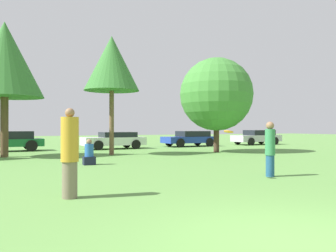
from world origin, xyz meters
The scene contains 12 objects.
ground_plane centered at (0.00, 0.00, 0.00)m, with size 120.00×120.00×0.00m, color #5B8E42.
person_thrower centered at (-2.21, 4.26, 0.97)m, with size 0.38×0.38×1.93m.
person_catcher centered at (3.92, 4.95, 0.87)m, with size 0.30×0.30×1.69m.
frisbee centered at (2.35, 4.92, 1.39)m, with size 0.28×0.28×0.11m.
bystander_sitting centered at (-0.39, 10.68, 0.42)m, with size 0.47×0.39×1.04m.
tree_1 centered at (-3.50, 16.09, 4.95)m, with size 3.85×3.85×6.90m.
tree_2 centered at (1.82, 15.17, 5.01)m, with size 3.03×3.03×6.55m.
tree_3 centered at (8.21, 14.51, 3.52)m, with size 4.45×4.45×5.75m.
parked_car_green centered at (-3.18, 20.69, 0.67)m, with size 4.16×2.01×1.27m.
parked_car_white centered at (3.48, 20.25, 0.64)m, with size 4.37×2.13×1.18m.
parked_car_blue centered at (9.83, 20.75, 0.66)m, with size 4.35×2.10×1.22m.
parked_car_silver centered at (16.50, 20.75, 0.67)m, with size 4.42×2.07×1.26m.
Camera 1 is at (-3.46, -3.34, 1.52)m, focal length 37.05 mm.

